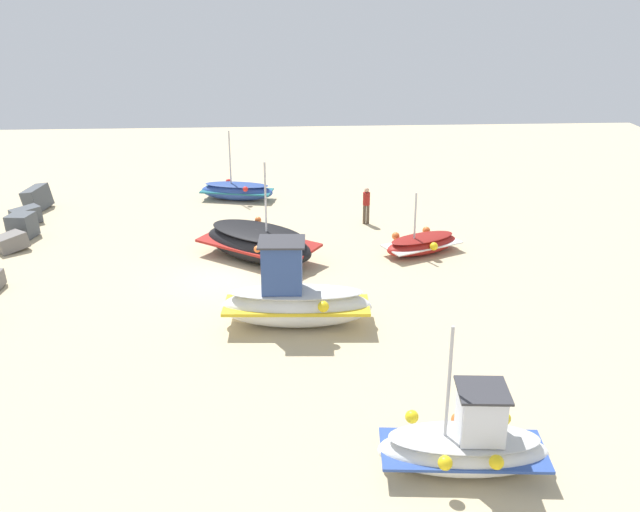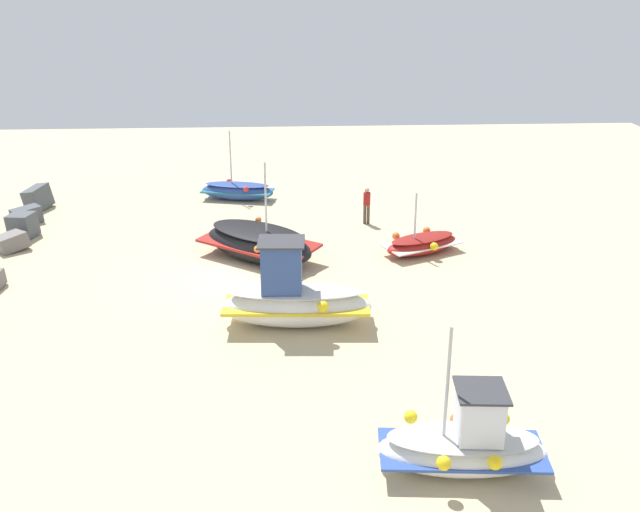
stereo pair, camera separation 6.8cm
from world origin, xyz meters
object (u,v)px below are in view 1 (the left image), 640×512
fishing_boat_1 (466,444)px  fishing_boat_3 (422,244)px  fishing_boat_2 (237,191)px  fishing_boat_4 (294,299)px  person_walking (366,203)px  fishing_boat_0 (258,243)px

fishing_boat_1 → fishing_boat_3: size_ratio=1.13×
fishing_boat_2 → fishing_boat_4: fishing_boat_2 is taller
fishing_boat_3 → fishing_boat_1: bearing=-122.5°
fishing_boat_1 → fishing_boat_2: bearing=110.8°
fishing_boat_1 → person_walking: fishing_boat_1 is taller
fishing_boat_0 → fishing_boat_1: fishing_boat_0 is taller
fishing_boat_1 → fishing_boat_4: 8.33m
fishing_boat_2 → fishing_boat_4: size_ratio=0.79×
fishing_boat_4 → fishing_boat_2: bearing=-76.8°
fishing_boat_4 → fishing_boat_0: bearing=-74.6°
fishing_boat_2 → person_walking: fishing_boat_2 is taller
fishing_boat_3 → person_walking: (3.84, 1.81, 0.58)m
fishing_boat_3 → fishing_boat_4: size_ratio=0.72×
fishing_boat_0 → fishing_boat_1: bearing=147.5°
fishing_boat_1 → person_walking: size_ratio=2.35×
fishing_boat_2 → fishing_boat_4: 14.39m
fishing_boat_4 → person_walking: fishing_boat_4 is taller
fishing_boat_0 → fishing_boat_2: 8.38m
fishing_boat_0 → fishing_boat_4: 6.02m
fishing_boat_4 → fishing_boat_1: bearing=119.2°
fishing_boat_1 → fishing_boat_3: 13.73m
fishing_boat_1 → fishing_boat_4: (7.48, 3.66, 0.26)m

